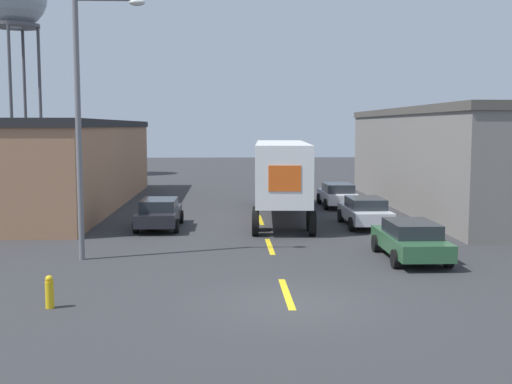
% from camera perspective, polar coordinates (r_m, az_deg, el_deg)
% --- Properties ---
extents(ground_plane, '(160.00, 160.00, 0.00)m').
position_cam_1_polar(ground_plane, '(17.25, 3.07, -9.91)').
color(ground_plane, '#333335').
extents(road_centerline, '(0.20, 17.54, 0.01)m').
position_cam_1_polar(road_centerline, '(25.18, 1.24, -4.85)').
color(road_centerline, yellow).
rests_on(road_centerline, ground_plane).
extents(warehouse_left, '(12.99, 23.73, 5.03)m').
position_cam_1_polar(warehouse_left, '(40.39, -20.80, 2.41)').
color(warehouse_left, '#9E7051').
rests_on(warehouse_left, ground_plane).
extents(semi_truck, '(3.46, 13.50, 3.89)m').
position_cam_1_polar(semi_truck, '(33.12, 2.21, 1.84)').
color(semi_truck, navy).
rests_on(semi_truck, ground_plane).
extents(parked_car_right_near, '(2.00, 4.54, 1.37)m').
position_cam_1_polar(parked_car_right_near, '(23.28, 13.57, -4.10)').
color(parked_car_right_near, '#2D5B38').
rests_on(parked_car_right_near, ground_plane).
extents(parked_car_left_far, '(2.00, 4.54, 1.37)m').
position_cam_1_polar(parked_car_left_far, '(29.83, -8.60, -1.83)').
color(parked_car_left_far, black).
rests_on(parked_car_left_far, ground_plane).
extents(parked_car_right_far, '(2.00, 4.54, 1.37)m').
position_cam_1_polar(parked_car_right_far, '(37.75, 7.27, -0.20)').
color(parked_car_right_far, silver).
rests_on(parked_car_right_far, ground_plane).
extents(parked_car_right_mid, '(2.00, 4.54, 1.37)m').
position_cam_1_polar(parked_car_right_mid, '(30.49, 9.66, -1.68)').
color(parked_car_right_mid, silver).
rests_on(parked_car_right_mid, ground_plane).
extents(street_lamp, '(2.47, 0.32, 9.13)m').
position_cam_1_polar(street_lamp, '(23.05, -14.93, 7.00)').
color(street_lamp, slate).
rests_on(street_lamp, ground_plane).
extents(fire_hydrant, '(0.22, 0.22, 0.87)m').
position_cam_1_polar(fire_hydrant, '(17.57, -17.88, -8.45)').
color(fire_hydrant, gold).
rests_on(fire_hydrant, ground_plane).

